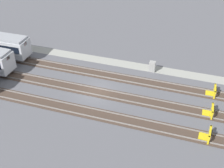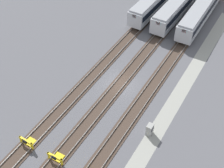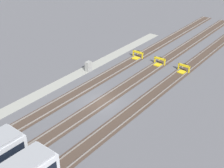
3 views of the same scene
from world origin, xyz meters
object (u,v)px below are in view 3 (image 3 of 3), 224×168
(bumper_stop_middle_track, at_px, (183,69))
(electrical_cabinet, at_px, (88,66))
(bumper_stop_near_inner_track, at_px, (159,62))
(bumper_stop_nearest_track, at_px, (137,55))

(bumper_stop_middle_track, relative_size, electrical_cabinet, 1.26)
(bumper_stop_near_inner_track, bearing_deg, bumper_stop_middle_track, 89.62)
(bumper_stop_nearest_track, relative_size, bumper_stop_middle_track, 1.00)
(bumper_stop_near_inner_track, distance_m, bumper_stop_middle_track, 4.28)
(bumper_stop_nearest_track, bearing_deg, bumper_stop_near_inner_track, 89.15)
(bumper_stop_near_inner_track, xyz_separation_m, bumper_stop_middle_track, (0.03, 4.28, 0.00))
(bumper_stop_near_inner_track, distance_m, electrical_cabinet, 11.55)
(bumper_stop_nearest_track, distance_m, bumper_stop_near_inner_track, 4.30)
(bumper_stop_nearest_track, height_order, electrical_cabinet, electrical_cabinet)
(bumper_stop_nearest_track, height_order, bumper_stop_middle_track, same)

